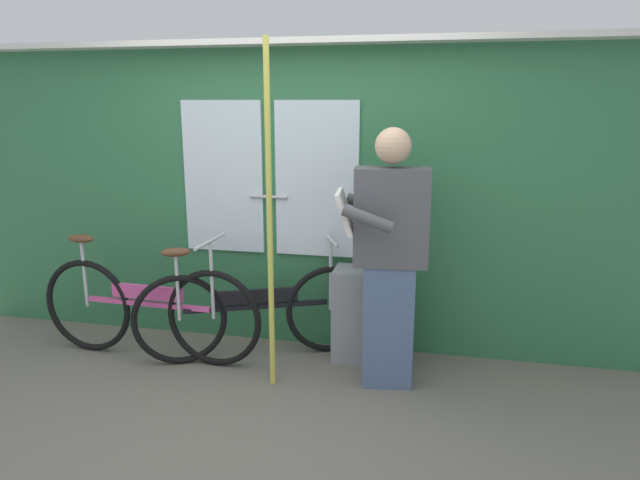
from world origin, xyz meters
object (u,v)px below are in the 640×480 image
at_px(bicycle_leaning_behind, 255,311).
at_px(trash_bin_by_wall, 362,314).
at_px(handrail_pole, 269,222).
at_px(passenger_reading_newspaper, 388,255).
at_px(bicycle_near_door, 147,309).

distance_m(bicycle_leaning_behind, trash_bin_by_wall, 0.75).
xyz_separation_m(trash_bin_by_wall, handrail_pole, (-0.51, -0.49, 0.75)).
relative_size(bicycle_leaning_behind, handrail_pole, 0.74).
xyz_separation_m(passenger_reading_newspaper, trash_bin_by_wall, (-0.20, 0.34, -0.54)).
height_order(bicycle_near_door, handrail_pole, handrail_pole).
bearing_deg(trash_bin_by_wall, handrail_pole, -136.43).
height_order(bicycle_leaning_behind, passenger_reading_newspaper, passenger_reading_newspaper).
relative_size(bicycle_near_door, handrail_pole, 0.78).
bearing_deg(passenger_reading_newspaper, bicycle_leaning_behind, -18.21).
relative_size(bicycle_near_door, bicycle_leaning_behind, 1.06).
bearing_deg(bicycle_leaning_behind, trash_bin_by_wall, -12.17).
height_order(bicycle_leaning_behind, trash_bin_by_wall, bicycle_leaning_behind).
distance_m(trash_bin_by_wall, handrail_pole, 1.03).
relative_size(trash_bin_by_wall, handrail_pole, 0.31).
relative_size(bicycle_near_door, passenger_reading_newspaper, 1.02).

